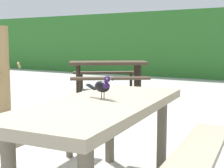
% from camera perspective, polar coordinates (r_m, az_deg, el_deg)
% --- Properties ---
extents(picnic_table_foreground, '(1.85, 1.87, 0.74)m').
position_cam_1_polar(picnic_table_foreground, '(2.49, -1.88, -7.23)').
color(picnic_table_foreground, gray).
rests_on(picnic_table_foreground, ground).
extents(bird_grackle, '(0.28, 0.10, 0.18)m').
position_cam_1_polar(bird_grackle, '(2.55, -1.57, -0.32)').
color(bird_grackle, black).
rests_on(bird_grackle, picnic_table_foreground).
extents(picnic_table_mid_right, '(2.37, 2.36, 0.74)m').
position_cam_1_polar(picnic_table_mid_right, '(7.74, -0.69, 2.59)').
color(picnic_table_mid_right, '#473828').
rests_on(picnic_table_mid_right, ground).
extents(stalk_post_left_side, '(0.68, 0.65, 1.44)m').
position_cam_1_polar(stalk_post_left_side, '(5.42, -18.43, 2.00)').
color(stalk_post_left_side, '#997A4C').
rests_on(stalk_post_left_side, ground).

